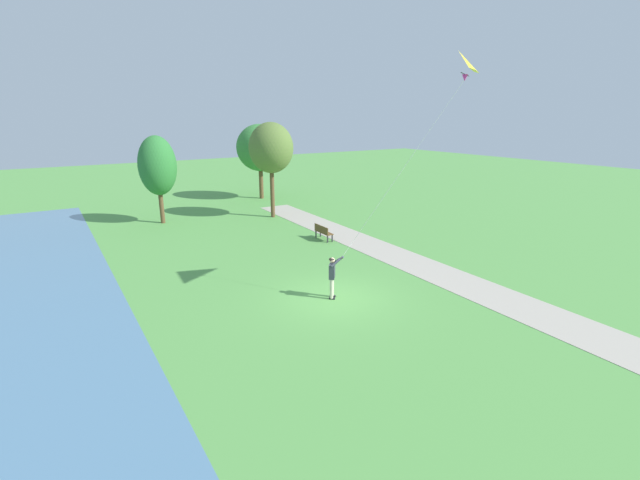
{
  "coord_description": "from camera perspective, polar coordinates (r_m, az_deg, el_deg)",
  "views": [
    {
      "loc": [
        -9.32,
        -13.49,
        7.18
      ],
      "look_at": [
        -0.04,
        1.05,
        2.22
      ],
      "focal_mm": 24.48,
      "sensor_mm": 36.0,
      "label": 1
    }
  ],
  "objects": [
    {
      "name": "ground_plane",
      "position": [
        17.9,
        1.92,
        -7.62
      ],
      "size": [
        120.0,
        120.0,
        0.0
      ],
      "primitive_type": "plane",
      "color": "#569947"
    },
    {
      "name": "walkway_path",
      "position": [
        22.82,
        11.21,
        -2.6
      ],
      "size": [
        3.35,
        32.06,
        0.02
      ],
      "primitive_type": "cube",
      "rotation": [
        0.0,
        0.0,
        -0.03
      ],
      "color": "#ADA393",
      "rests_on": "ground"
    },
    {
      "name": "person_kite_flyer",
      "position": [
        17.53,
        1.65,
        -4.44
      ],
      "size": [
        0.61,
        0.58,
        1.83
      ],
      "color": "#232328",
      "rests_on": "ground"
    },
    {
      "name": "flying_kite",
      "position": [
        16.66,
        17.48,
        20.7
      ],
      "size": [
        3.85,
        3.12,
        7.45
      ],
      "color": "yellow"
    },
    {
      "name": "park_bench_near_walkway",
      "position": [
        25.95,
        0.38,
        1.14
      ],
      "size": [
        0.48,
        1.51,
        0.88
      ],
      "color": "brown",
      "rests_on": "ground"
    },
    {
      "name": "tree_treeline_left",
      "position": [
        39.03,
        -7.87,
        11.84
      ],
      "size": [
        3.97,
        4.51,
        6.45
      ],
      "color": "brown",
      "rests_on": "ground"
    },
    {
      "name": "tree_treeline_center",
      "position": [
        31.38,
        -6.42,
        11.83
      ],
      "size": [
        3.08,
        3.33,
        6.73
      ],
      "color": "brown",
      "rests_on": "ground"
    },
    {
      "name": "tree_horizon_far",
      "position": [
        31.41,
        -20.48,
        9.05
      ],
      "size": [
        2.47,
        2.61,
        5.91
      ],
      "color": "brown",
      "rests_on": "ground"
    }
  ]
}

